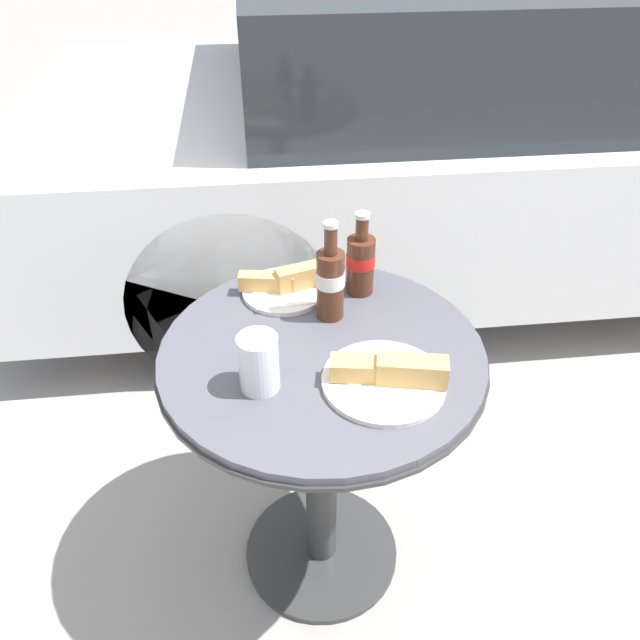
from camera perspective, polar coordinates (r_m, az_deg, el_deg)
ground_plane at (r=1.91m, az=0.13°, el=-20.45°), size 30.00×30.00×0.00m
bistro_table at (r=1.48m, az=0.16°, el=-8.73°), size 0.71×0.71×0.75m
cola_bottle_left at (r=1.38m, az=0.94°, el=3.60°), size 0.07×0.07×0.24m
cola_bottle_right at (r=1.48m, az=3.73°, el=5.33°), size 0.07×0.07×0.21m
drinking_glass at (r=1.22m, az=-5.61°, el=-4.11°), size 0.08×0.08×0.12m
lunch_plate_near at (r=1.25m, az=6.13°, el=-5.15°), size 0.25×0.25×0.07m
lunch_plate_far at (r=1.50m, az=-3.22°, el=3.19°), size 0.21×0.20×0.07m
parked_car at (r=3.09m, az=17.32°, el=16.38°), size 4.34×1.84×1.25m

